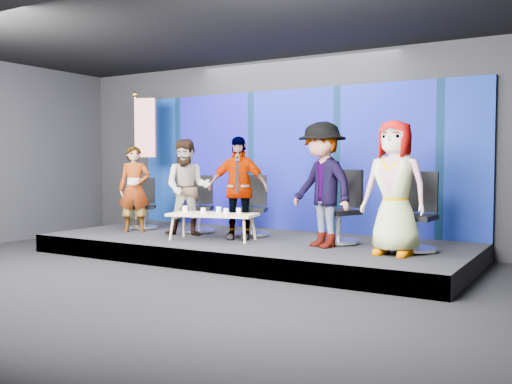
% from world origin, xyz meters
% --- Properties ---
extents(ground, '(10.00, 10.00, 0.00)m').
position_xyz_m(ground, '(0.00, 0.00, 0.00)').
color(ground, black).
rests_on(ground, ground).
extents(room_walls, '(10.02, 8.02, 3.51)m').
position_xyz_m(room_walls, '(0.00, 0.00, 2.43)').
color(room_walls, black).
rests_on(room_walls, ground).
extents(riser, '(7.00, 3.00, 0.30)m').
position_xyz_m(riser, '(0.00, 2.50, 0.15)').
color(riser, black).
rests_on(riser, ground).
extents(backdrop, '(7.00, 0.08, 2.60)m').
position_xyz_m(backdrop, '(0.00, 3.95, 1.60)').
color(backdrop, navy).
rests_on(backdrop, riser).
extents(chair_a, '(0.75, 0.75, 0.96)m').
position_xyz_m(chair_a, '(-2.49, 2.64, 0.62)').
color(chair_a, silver).
rests_on(chair_a, riser).
extents(panelist_a, '(0.68, 0.63, 1.55)m').
position_xyz_m(panelist_a, '(-2.29, 2.18, 1.08)').
color(panelist_a, black).
rests_on(panelist_a, riser).
extents(chair_b, '(0.77, 0.77, 1.02)m').
position_xyz_m(chair_b, '(-1.24, 2.73, 0.64)').
color(chair_b, silver).
rests_on(chair_b, riser).
extents(panelist_b, '(1.00, 0.92, 1.65)m').
position_xyz_m(panelist_b, '(-1.13, 2.24, 1.13)').
color(panelist_b, black).
rests_on(panelist_b, riser).
extents(chair_c, '(0.76, 0.76, 1.04)m').
position_xyz_m(chair_c, '(-0.19, 2.83, 0.64)').
color(chair_c, silver).
rests_on(chair_c, riser).
extents(panelist_c, '(1.07, 0.74, 1.68)m').
position_xyz_m(panelist_c, '(-0.17, 2.33, 1.14)').
color(panelist_c, black).
rests_on(panelist_c, riser).
extents(chair_d, '(0.86, 0.86, 1.14)m').
position_xyz_m(chair_d, '(1.49, 2.73, 0.68)').
color(chair_d, silver).
rests_on(chair_d, riser).
extents(panelist_d, '(1.38, 1.14, 1.85)m').
position_xyz_m(panelist_d, '(1.38, 2.23, 1.23)').
color(panelist_d, black).
rests_on(panelist_d, riser).
extents(chair_e, '(0.68, 0.68, 1.13)m').
position_xyz_m(chair_e, '(2.69, 2.55, 0.67)').
color(chair_e, silver).
rests_on(chair_e, riser).
extents(panelist_e, '(0.93, 0.64, 1.83)m').
position_xyz_m(panelist_e, '(2.52, 2.08, 1.21)').
color(panelist_e, black).
rests_on(panelist_e, riser).
extents(coffee_table, '(1.51, 0.91, 0.43)m').
position_xyz_m(coffee_table, '(-0.45, 2.02, 0.70)').
color(coffee_table, '#A68061').
rests_on(coffee_table, riser).
extents(mug_a, '(0.09, 0.09, 0.10)m').
position_xyz_m(mug_a, '(-0.95, 1.94, 0.79)').
color(mug_a, silver).
rests_on(mug_a, coffee_table).
extents(mug_b, '(0.08, 0.08, 0.09)m').
position_xyz_m(mug_b, '(-0.55, 1.90, 0.78)').
color(mug_b, silver).
rests_on(mug_b, coffee_table).
extents(mug_c, '(0.08, 0.08, 0.10)m').
position_xyz_m(mug_c, '(-0.41, 2.14, 0.78)').
color(mug_c, silver).
rests_on(mug_c, coffee_table).
extents(mug_d, '(0.08, 0.08, 0.09)m').
position_xyz_m(mug_d, '(-0.18, 2.01, 0.78)').
color(mug_d, silver).
rests_on(mug_d, coffee_table).
extents(mug_e, '(0.08, 0.08, 0.09)m').
position_xyz_m(mug_e, '(-0.05, 2.18, 0.78)').
color(mug_e, silver).
rests_on(mug_e, coffee_table).
extents(flag_stand, '(0.60, 0.36, 2.67)m').
position_xyz_m(flag_stand, '(-2.99, 3.14, 1.72)').
color(flag_stand, black).
rests_on(flag_stand, riser).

